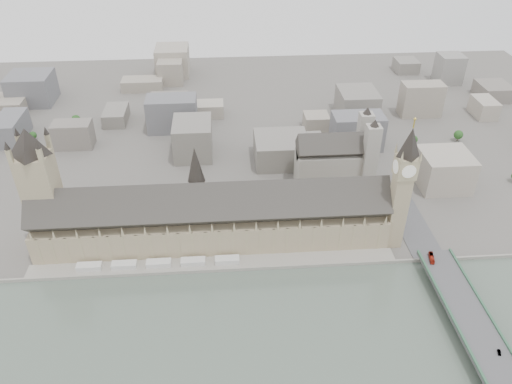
{
  "coord_description": "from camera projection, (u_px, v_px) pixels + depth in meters",
  "views": [
    {
      "loc": [
        11.41,
        -283.69,
        251.38
      ],
      "look_at": [
        34.54,
        37.4,
        33.34
      ],
      "focal_mm": 35.0,
      "sensor_mm": 36.0,
      "label": 1
    }
  ],
  "objects": [
    {
      "name": "ground",
      "position": [
        214.0,
        258.0,
        374.57
      ],
      "size": [
        900.0,
        900.0,
        0.0
      ],
      "primitive_type": "plane",
      "color": "#595651",
      "rests_on": "ground"
    },
    {
      "name": "embankment_wall",
      "position": [
        214.0,
        271.0,
        361.34
      ],
      "size": [
        600.0,
        1.5,
        3.0
      ],
      "primitive_type": "cube",
      "color": "gray",
      "rests_on": "ground"
    },
    {
      "name": "river_terrace",
      "position": [
        214.0,
        264.0,
        367.81
      ],
      "size": [
        270.0,
        15.0,
        2.0
      ],
      "primitive_type": "cube",
      "color": "gray",
      "rests_on": "ground"
    },
    {
      "name": "terrace_tents",
      "position": [
        159.0,
        263.0,
        364.17
      ],
      "size": [
        118.0,
        7.0,
        4.0
      ],
      "color": "silver",
      "rests_on": "river_terrace"
    },
    {
      "name": "palace_of_westminster",
      "position": [
        212.0,
        218.0,
        378.1
      ],
      "size": [
        265.0,
        40.73,
        55.44
      ],
      "color": "#9D8B6A",
      "rests_on": "ground"
    },
    {
      "name": "elizabeth_tower",
      "position": [
        403.0,
        181.0,
        356.81
      ],
      "size": [
        17.0,
        17.0,
        107.5
      ],
      "color": "#9D8B6A",
      "rests_on": "ground"
    },
    {
      "name": "victoria_tower",
      "position": [
        40.0,
        184.0,
        357.82
      ],
      "size": [
        30.0,
        30.0,
        100.0
      ],
      "color": "#9D8B6A",
      "rests_on": "ground"
    },
    {
      "name": "central_tower",
      "position": [
        196.0,
        175.0,
        362.96
      ],
      "size": [
        13.0,
        13.0,
        48.0
      ],
      "color": "#9C8B6B",
      "rests_on": "ground"
    },
    {
      "name": "westminster_bridge",
      "position": [
        475.0,
        334.0,
        309.07
      ],
      "size": [
        25.0,
        325.0,
        10.25
      ],
      "primitive_type": "cube",
      "color": "#474749",
      "rests_on": "ground"
    },
    {
      "name": "westminster_abbey",
      "position": [
        336.0,
        160.0,
        445.55
      ],
      "size": [
        68.0,
        36.0,
        64.0
      ],
      "color": "gray",
      "rests_on": "ground"
    },
    {
      "name": "city_skyline_inland",
      "position": [
        213.0,
        102.0,
        566.24
      ],
      "size": [
        720.0,
        360.0,
        38.0
      ],
      "primitive_type": null,
      "color": "gray",
      "rests_on": "ground"
    },
    {
      "name": "park_trees",
      "position": [
        201.0,
        205.0,
        419.32
      ],
      "size": [
        110.0,
        30.0,
        15.0
      ],
      "primitive_type": null,
      "color": "#1B4117",
      "rests_on": "ground"
    },
    {
      "name": "red_bus_north",
      "position": [
        432.0,
        258.0,
        357.4
      ],
      "size": [
        5.29,
        12.08,
        3.28
      ],
      "primitive_type": "imported",
      "rotation": [
        0.0,
        0.0,
        -0.22
      ],
      "color": "#A62213",
      "rests_on": "westminster_bridge"
    },
    {
      "name": "car_silver",
      "position": [
        499.0,
        352.0,
        290.55
      ],
      "size": [
        2.64,
        4.54,
        1.41
      ],
      "primitive_type": "imported",
      "rotation": [
        0.0,
        0.0,
        -0.28
      ],
      "color": "gray",
      "rests_on": "westminster_bridge"
    }
  ]
}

